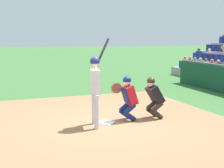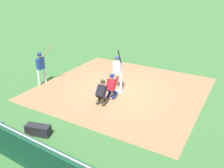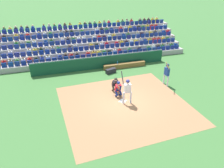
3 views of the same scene
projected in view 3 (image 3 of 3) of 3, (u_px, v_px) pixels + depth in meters
name	position (u px, v px, depth m)	size (l,w,h in m)	color
ground_plane	(123.00, 101.00, 15.62)	(160.00, 160.00, 0.00)	#396732
infield_dirt_patch	(125.00, 105.00, 15.19)	(8.55, 8.15, 0.01)	#986946
home_plate_marker	(123.00, 101.00, 15.61)	(0.44, 0.44, 0.02)	white
batter_at_plate	(127.00, 89.00, 14.82)	(0.66, 0.63, 2.37)	silver
catcher_crouching	(118.00, 88.00, 15.83)	(0.49, 0.74, 1.31)	navy
home_plate_umpire	(115.00, 84.00, 16.55)	(0.48, 0.52, 1.25)	#2B2720
dugout_wall	(101.00, 62.00, 20.61)	(12.81, 0.24, 1.24)	#12432C
dugout_bench	(125.00, 65.00, 20.89)	(4.15, 0.40, 0.44)	brown
water_bottle_on_bench	(117.00, 63.00, 20.54)	(0.07, 0.07, 0.28)	blue
equipment_duffel_bag	(111.00, 71.00, 19.79)	(0.98, 0.36, 0.42)	black
on_deck_batter	(167.00, 72.00, 17.27)	(0.63, 0.82, 2.25)	silver
bleacher_stand	(91.00, 45.00, 24.11)	(19.74, 4.95, 3.27)	#9C9594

